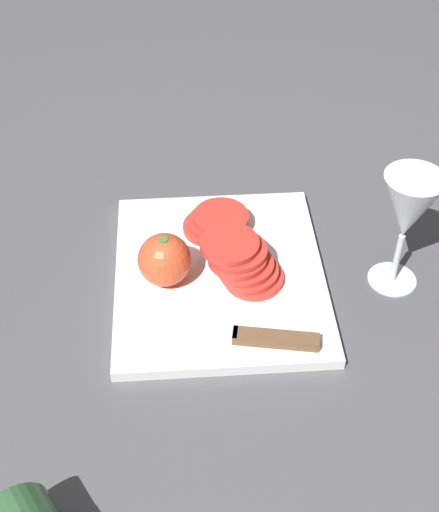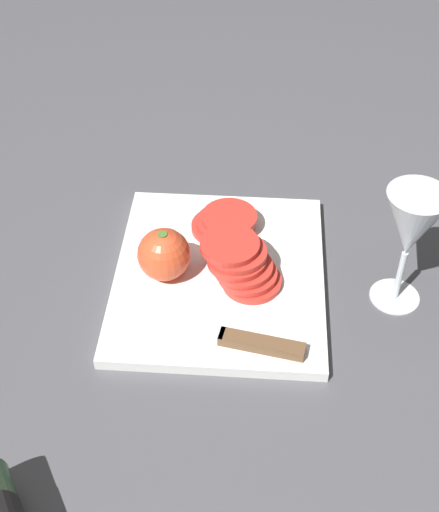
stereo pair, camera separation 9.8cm
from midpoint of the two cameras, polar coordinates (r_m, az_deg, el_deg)
ground_plane at (r=1.03m, az=4.15°, el=-1.48°), size 3.00×3.00×0.00m
cutting_board at (r=1.01m, az=2.78°, el=-1.70°), size 0.34×0.29×0.02m
wine_glass at (r=0.95m, az=18.00°, el=1.99°), size 0.08×0.08×0.18m
whole_tomato at (r=0.98m, az=-1.60°, el=-0.01°), size 0.07×0.07×0.07m
knife at (r=0.91m, az=5.13°, el=-6.97°), size 0.07×0.26×0.01m
tomato_slice_stack_near at (r=0.98m, az=4.60°, el=-0.72°), size 0.11×0.12×0.05m
tomato_slice_stack_far at (r=1.06m, az=3.02°, el=2.61°), size 0.08×0.10×0.03m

